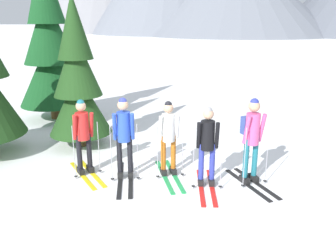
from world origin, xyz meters
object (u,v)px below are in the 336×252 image
(skier_in_black, at_px, (207,142))
(skier_in_red, at_px, (83,133))
(skier_in_pink, at_px, (252,136))
(skier_in_white, at_px, (168,134))
(pine_tree_far, at_px, (78,80))
(pine_tree_mid, at_px, (49,47))
(skier_in_blue, at_px, (124,134))

(skier_in_black, bearing_deg, skier_in_red, 175.11)
(skier_in_pink, bearing_deg, skier_in_red, -179.78)
(skier_in_white, relative_size, pine_tree_far, 0.44)
(pine_tree_mid, bearing_deg, skier_in_pink, -34.10)
(skier_in_red, xyz_separation_m, skier_in_pink, (3.55, 0.01, 0.09))
(skier_in_blue, xyz_separation_m, pine_tree_far, (-1.63, 1.76, 0.80))
(skier_in_white, relative_size, skier_in_black, 1.03)
(skier_in_red, height_order, pine_tree_mid, pine_tree_mid)
(skier_in_blue, distance_m, skier_in_pink, 2.61)
(skier_in_red, distance_m, skier_in_blue, 0.94)
(skier_in_pink, distance_m, pine_tree_mid, 7.53)
(skier_in_blue, bearing_deg, skier_in_red, 174.48)
(skier_in_blue, bearing_deg, skier_in_black, -4.54)
(skier_in_red, xyz_separation_m, skier_in_black, (2.66, -0.23, -0.01))
(skier_in_red, relative_size, pine_tree_far, 0.43)
(skier_in_pink, relative_size, pine_tree_mid, 0.34)
(skier_in_red, height_order, skier_in_pink, skier_in_pink)
(skier_in_red, distance_m, skier_in_white, 1.84)
(skier_in_red, relative_size, skier_in_pink, 0.93)
(pine_tree_far, bearing_deg, skier_in_black, -29.37)
(skier_in_red, relative_size, skier_in_blue, 0.93)
(skier_in_blue, relative_size, pine_tree_mid, 0.34)
(skier_in_blue, bearing_deg, pine_tree_far, 132.94)
(skier_in_blue, height_order, skier_in_black, skier_in_blue)
(skier_in_white, height_order, skier_in_black, skier_in_black)
(skier_in_black, bearing_deg, pine_tree_mid, 140.08)
(skier_in_white, xyz_separation_m, skier_in_pink, (1.72, -0.16, 0.10))
(skier_in_blue, xyz_separation_m, skier_in_pink, (2.61, 0.10, 0.04))
(pine_tree_mid, bearing_deg, skier_in_black, -39.92)
(pine_tree_mid, distance_m, pine_tree_far, 3.19)
(skier_in_red, xyz_separation_m, pine_tree_mid, (-2.58, 4.16, 1.48))
(skier_in_pink, xyz_separation_m, pine_tree_far, (-4.25, 1.65, 0.76))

